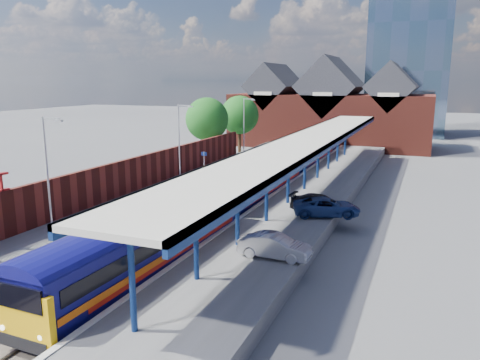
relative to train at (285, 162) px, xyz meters
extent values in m
plane|color=#5B5B5E|center=(-1.49, 1.09, -2.12)|extent=(240.00, 240.00, 0.00)
cube|color=#473D33|center=(-1.49, -8.91, -2.09)|extent=(6.00, 76.00, 0.06)
cube|color=slate|center=(-3.71, -8.91, -2.00)|extent=(0.07, 76.00, 0.14)
cube|color=slate|center=(-2.27, -8.91, -2.00)|extent=(0.07, 76.00, 0.14)
cube|color=slate|center=(-0.71, -8.91, -2.00)|extent=(0.07, 76.00, 0.14)
cube|color=slate|center=(0.73, -8.91, -2.00)|extent=(0.07, 76.00, 0.14)
cube|color=#565659|center=(-6.99, -8.91, -1.62)|extent=(5.00, 76.00, 1.00)
cube|color=#565659|center=(4.51, -8.91, -1.62)|extent=(6.00, 76.00, 1.00)
cube|color=silver|center=(-4.64, -8.91, -1.10)|extent=(0.30, 76.00, 0.05)
cube|color=silver|center=(1.66, -8.91, -1.10)|extent=(0.30, 76.00, 0.05)
cube|color=yellow|center=(-5.24, -8.91, -1.12)|extent=(0.14, 76.00, 0.01)
cube|color=#0D0D5B|center=(0.01, -24.78, -0.22)|extent=(3.16, 16.06, 2.50)
cube|color=#0D0D5B|center=(0.01, -24.78, 1.03)|extent=(3.16, 16.06, 0.60)
cube|color=#0D0D5B|center=(0.01, -8.18, -0.22)|extent=(3.16, 16.06, 2.50)
cube|color=#0D0D5B|center=(0.01, -8.18, 1.03)|extent=(3.16, 16.06, 0.60)
cube|color=#0D0D5B|center=(0.01, 8.42, -0.22)|extent=(3.16, 16.06, 2.50)
cube|color=#0D0D5B|center=(0.01, 8.42, 1.03)|extent=(3.16, 16.06, 0.60)
cube|color=#0D0D5B|center=(0.01, 25.02, -0.22)|extent=(3.16, 16.06, 2.50)
cube|color=#0D0D5B|center=(0.01, 25.02, 1.03)|extent=(3.16, 16.06, 0.60)
cube|color=black|center=(-1.41, 0.12, 0.23)|extent=(0.04, 60.54, 0.70)
cube|color=orange|center=(-1.42, 0.12, -0.57)|extent=(0.03, 55.27, 0.30)
cube|color=red|center=(-1.43, 0.12, -0.82)|extent=(0.03, 55.27, 0.30)
cube|color=#F2B20C|center=(0.01, -32.70, -0.42)|extent=(2.83, 0.36, 2.10)
cube|color=black|center=(0.01, -32.80, 0.43)|extent=(2.30, 0.21, 0.90)
cube|color=black|center=(0.01, -30.38, -1.82)|extent=(2.00, 2.40, 0.60)
cube|color=black|center=(0.01, 30.62, -1.82)|extent=(2.00, 2.40, 0.60)
cylinder|color=navy|center=(3.51, -30.91, 0.98)|extent=(0.24, 0.24, 4.20)
cylinder|color=navy|center=(3.51, -25.91, 0.98)|extent=(0.24, 0.24, 4.20)
cylinder|color=navy|center=(3.51, -20.91, 0.98)|extent=(0.24, 0.24, 4.20)
cylinder|color=navy|center=(3.51, -15.91, 0.98)|extent=(0.24, 0.24, 4.20)
cylinder|color=navy|center=(3.51, -10.91, 0.98)|extent=(0.24, 0.24, 4.20)
cylinder|color=navy|center=(3.51, -5.91, 0.98)|extent=(0.24, 0.24, 4.20)
cylinder|color=navy|center=(3.51, -0.91, 0.98)|extent=(0.24, 0.24, 4.20)
cylinder|color=navy|center=(3.51, 4.09, 0.98)|extent=(0.24, 0.24, 4.20)
cylinder|color=navy|center=(3.51, 9.09, 0.98)|extent=(0.24, 0.24, 4.20)
cylinder|color=navy|center=(3.51, 14.09, 0.98)|extent=(0.24, 0.24, 4.20)
cube|color=beige|center=(4.01, -6.91, 3.23)|extent=(4.50, 52.00, 0.25)
cube|color=navy|center=(1.86, -6.91, 3.08)|extent=(0.20, 52.00, 0.55)
cube|color=navy|center=(6.16, -6.91, 3.08)|extent=(0.20, 52.00, 0.55)
cylinder|color=#A5A8AA|center=(-7.99, -22.91, 2.38)|extent=(0.12, 0.12, 7.00)
cube|color=#A5A8AA|center=(-7.39, -22.91, 5.78)|extent=(1.20, 0.08, 0.08)
cube|color=#A5A8AA|center=(-6.79, -22.91, 5.68)|extent=(0.45, 0.18, 0.12)
cylinder|color=#A5A8AA|center=(-7.99, -6.91, 2.38)|extent=(0.12, 0.12, 7.00)
cube|color=#A5A8AA|center=(-7.39, -6.91, 5.78)|extent=(1.20, 0.08, 0.08)
cube|color=#A5A8AA|center=(-6.79, -6.91, 5.68)|extent=(0.45, 0.18, 0.12)
cylinder|color=#A5A8AA|center=(-7.99, 9.09, 2.38)|extent=(0.12, 0.12, 7.00)
cube|color=#A5A8AA|center=(-7.39, 9.09, 5.78)|extent=(1.20, 0.08, 0.08)
cube|color=#A5A8AA|center=(-6.79, 9.09, 5.68)|extent=(0.45, 0.18, 0.12)
cylinder|color=#A5A8AA|center=(-6.49, -4.91, 0.13)|extent=(0.08, 0.08, 2.50)
cube|color=#0C194C|center=(-6.49, -4.91, 1.18)|extent=(0.55, 0.06, 0.35)
cube|color=maroon|center=(-9.59, -14.91, 0.28)|extent=(0.35, 50.00, 2.80)
cube|color=maroon|center=(-9.59, -24.91, 2.18)|extent=(0.30, 0.12, 1.00)
cube|color=maroon|center=(-1.49, 29.09, 1.88)|extent=(30.00, 12.00, 8.00)
cube|color=#232328|center=(-10.49, 29.09, 7.08)|extent=(7.13, 12.00, 7.13)
cube|color=#232328|center=(-1.49, 29.09, 7.08)|extent=(9.16, 12.00, 9.16)
cube|color=#232328|center=(7.51, 29.09, 7.08)|extent=(7.13, 12.00, 7.13)
cube|color=beige|center=(-10.49, 23.04, 6.08)|extent=(2.80, 0.15, 0.50)
cube|color=beige|center=(-1.49, 23.04, 6.08)|extent=(2.80, 0.15, 0.50)
cube|color=beige|center=(7.51, 23.04, 6.08)|extent=(2.80, 0.15, 0.50)
cube|color=slate|center=(8.51, 51.09, 17.88)|extent=(14.00, 14.00, 40.00)
cylinder|color=#382314|center=(-11.99, 7.09, -0.12)|extent=(0.44, 0.44, 4.00)
sphere|color=#134916|center=(-11.99, 7.09, 3.38)|extent=(5.20, 5.20, 5.20)
sphere|color=#134916|center=(-11.19, 6.59, 2.68)|extent=(3.20, 3.20, 3.20)
cylinder|color=#382314|center=(-10.99, 15.09, -0.12)|extent=(0.44, 0.44, 4.00)
sphere|color=#134916|center=(-10.99, 15.09, 3.38)|extent=(5.20, 5.20, 5.20)
sphere|color=#134916|center=(-10.19, 14.59, 2.68)|extent=(3.20, 3.20, 3.20)
imported|color=#BBB9BF|center=(6.04, -21.98, -0.49)|extent=(3.84, 1.41, 1.26)
imported|color=black|center=(6.34, -12.57, -0.50)|extent=(4.33, 1.93, 1.23)
imported|color=navy|center=(6.94, -13.28, -0.49)|extent=(4.96, 3.48, 1.26)
camera|label=1|loc=(13.02, -44.02, 7.92)|focal=35.00mm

